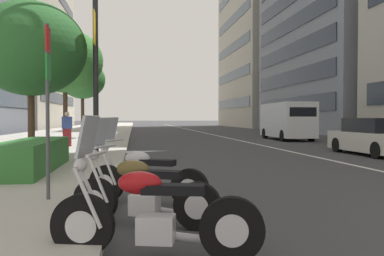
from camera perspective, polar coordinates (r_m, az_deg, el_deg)
name	(u,v)px	position (r m, az deg, el deg)	size (l,w,h in m)	color
sidewalk_right_plaza	(70,135)	(34.35, -16.51, -0.96)	(160.00, 9.57, 0.15)	#B2ADA3
lane_centre_stripe	(205,133)	(39.54, 1.84, -0.70)	(110.00, 0.16, 0.01)	silver
motorcycle_mid_row	(152,216)	(4.40, -5.52, -12.02)	(0.76, 2.20, 1.49)	black
motorcycle_far_end_row	(142,194)	(5.69, -6.91, -9.03)	(0.95, 1.99, 1.48)	black
motorcycle_under_tarp	(144,178)	(7.09, -6.58, -6.93)	(1.10, 2.00, 1.48)	black
car_mid_block_traffic	(375,138)	(17.80, 23.89, -1.21)	(4.45, 1.82, 1.46)	beige
delivery_van_ahead	(287,120)	(28.14, 12.92, 1.06)	(5.76, 2.16, 2.44)	silver
parking_sign_by_curb	(48,90)	(7.07, -19.25, 4.98)	(0.32, 0.06, 2.83)	#47494C
clipped_hedge_bed	(32,155)	(11.13, -21.15, -3.54)	(4.48, 1.10, 0.75)	#337033
street_tree_by_lamp_post	(31,49)	(14.71, -21.35, 10.09)	(3.60, 3.60, 5.10)	#473323
street_tree_far_plaza	(65,61)	(21.56, -17.10, 8.82)	(3.70, 3.70, 5.70)	#473323
street_tree_mid_sidewalk	(82,80)	(28.64, -14.86, 6.43)	(3.00, 3.00, 5.13)	#473323
pedestrian_on_plaza	(67,129)	(19.89, -16.84, -0.14)	(0.43, 0.48, 1.59)	maroon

